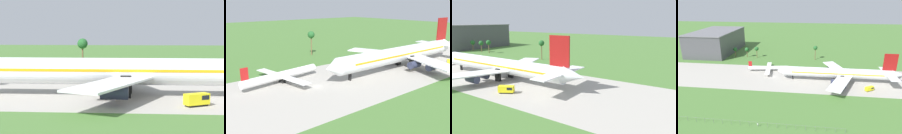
% 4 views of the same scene
% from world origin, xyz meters
% --- Properties ---
extents(jet_airliner, '(80.16, 54.62, 19.45)m').
position_xyz_m(jet_airliner, '(42.75, -1.79, 5.67)').
color(jet_airliner, white).
rests_on(jet_airliner, ground_plane).
extents(baggage_tug, '(5.54, 4.33, 2.62)m').
position_xyz_m(baggage_tug, '(59.24, -13.86, 1.41)').
color(baggage_tug, black).
rests_on(baggage_tug, ground_plane).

